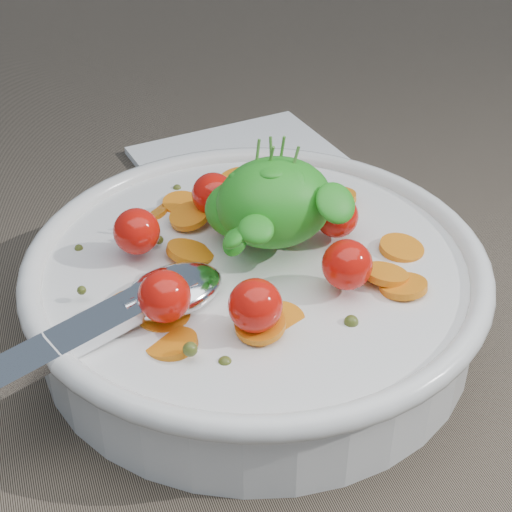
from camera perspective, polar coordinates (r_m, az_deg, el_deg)
name	(u,v)px	position (r m, az deg, el deg)	size (l,w,h in m)	color
ground	(245,353)	(0.51, -0.78, -7.09)	(6.00, 6.00, 0.00)	#6C5F4D
bowl	(256,285)	(0.51, -0.03, -2.15)	(0.32, 0.30, 0.13)	white
napkin	(245,165)	(0.71, -0.80, 6.64)	(0.18, 0.15, 0.01)	white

